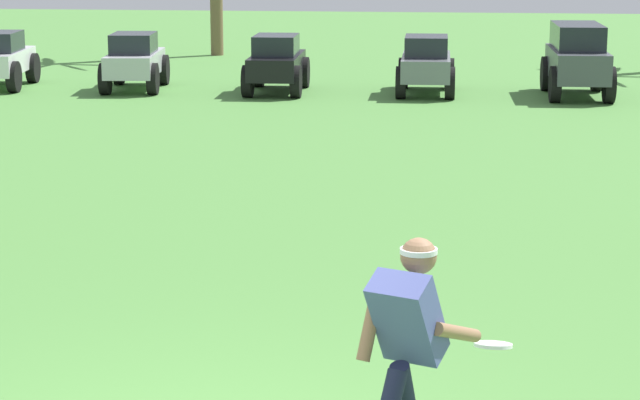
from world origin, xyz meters
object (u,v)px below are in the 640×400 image
frisbee_in_flight (493,345)px  parked_car_slot_e (426,64)px  parked_car_slot_f (577,58)px  parked_car_slot_c (135,61)px  parked_car_slot_b (0,59)px  frisbee_thrower (406,347)px  parked_car_slot_d (276,63)px

frisbee_in_flight → parked_car_slot_e: 16.27m
parked_car_slot_e → parked_car_slot_f: bearing=-0.8°
parked_car_slot_c → parked_car_slot_f: (8.43, 0.01, 0.16)m
parked_car_slot_b → parked_car_slot_c: 2.71m
frisbee_thrower → parked_car_slot_f: size_ratio=0.57×
parked_car_slot_b → parked_car_slot_e: 8.35m
frisbee_in_flight → parked_car_slot_d: size_ratio=0.12×
parked_car_slot_b → parked_car_slot_d: bearing=-0.9°
frisbee_thrower → parked_car_slot_d: frisbee_thrower is taller
frisbee_thrower → parked_car_slot_f: bearing=82.1°
frisbee_thrower → frisbee_in_flight: frisbee_thrower is taller
parked_car_slot_c → parked_car_slot_f: 8.43m
parked_car_slot_b → parked_car_slot_e: bearing=0.3°
parked_car_slot_c → parked_car_slot_e: (5.63, 0.05, 0.00)m
frisbee_thrower → parked_car_slot_c: frisbee_thrower is taller
parked_car_slot_b → parked_car_slot_c: bearing=0.1°
parked_car_slot_b → parked_car_slot_f: size_ratio=0.94×
frisbee_thrower → frisbee_in_flight: size_ratio=5.34×
parked_car_slot_b → parked_car_slot_f: bearing=0.1°
frisbee_thrower → parked_car_slot_c: size_ratio=0.61×
parked_car_slot_c → parked_car_slot_f: parked_car_slot_f is taller
frisbee_thrower → parked_car_slot_b: frisbee_thrower is taller
frisbee_in_flight → parked_car_slot_b: bearing=119.9°
parked_car_slot_b → parked_car_slot_f: (11.15, 0.01, 0.16)m
parked_car_slot_d → frisbee_thrower: bearing=-78.8°
parked_car_slot_d → parked_car_slot_f: bearing=1.0°
frisbee_thrower → parked_car_slot_b: size_ratio=0.61×
frisbee_thrower → frisbee_in_flight: bearing=52.4°
parked_car_slot_d → parked_car_slot_f: parked_car_slot_f is taller
frisbee_thrower → frisbee_in_flight: 0.85m
parked_car_slot_b → frisbee_thrower: bearing=-62.4°
frisbee_in_flight → parked_car_slot_c: parked_car_slot_c is taller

